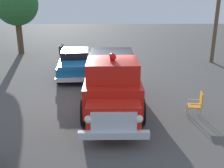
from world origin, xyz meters
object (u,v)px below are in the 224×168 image
(lawn_chair_by_car, at_px, (198,103))
(spectator_seated, at_px, (63,52))
(classic_hot_rod, at_px, (75,63))
(vintage_fire_truck, at_px, (112,81))
(utility_pole, at_px, (218,6))
(lawn_chair_near_truck, at_px, (63,53))
(oak_tree_left, at_px, (16,4))

(lawn_chair_by_car, xyz_separation_m, spectator_seated, (-9.00, -6.64, 0.11))
(classic_hot_rod, relative_size, lawn_chair_by_car, 4.38)
(vintage_fire_truck, relative_size, utility_pole, 0.82)
(lawn_chair_near_truck, distance_m, lawn_chair_by_car, 11.31)
(vintage_fire_truck, relative_size, classic_hot_rod, 1.33)
(classic_hot_rod, bearing_deg, utility_pole, 107.91)
(spectator_seated, bearing_deg, vintage_fire_truck, 22.08)
(vintage_fire_truck, relative_size, lawn_chair_near_truck, 5.83)
(vintage_fire_truck, distance_m, lawn_chair_near_truck, 8.91)
(lawn_chair_by_car, height_order, utility_pole, utility_pole)
(lawn_chair_near_truck, bearing_deg, vintage_fire_truck, 22.15)
(vintage_fire_truck, relative_size, spectator_seated, 4.61)
(vintage_fire_truck, bearing_deg, utility_pole, 137.56)
(classic_hot_rod, distance_m, oak_tree_left, 8.43)
(oak_tree_left, xyz_separation_m, utility_pole, (3.08, 14.19, -0.02))
(classic_hot_rod, distance_m, lawn_chair_near_truck, 3.67)
(classic_hot_rod, bearing_deg, vintage_fire_truck, 23.37)
(classic_hot_rod, height_order, spectator_seated, classic_hot_rod)
(vintage_fire_truck, distance_m, oak_tree_left, 13.22)
(vintage_fire_truck, xyz_separation_m, oak_tree_left, (-10.85, -7.09, 2.59))
(vintage_fire_truck, height_order, lawn_chair_near_truck, vintage_fire_truck)
(oak_tree_left, relative_size, utility_pole, 0.75)
(oak_tree_left, distance_m, utility_pole, 14.52)
(vintage_fire_truck, height_order, classic_hot_rod, vintage_fire_truck)
(spectator_seated, xyz_separation_m, oak_tree_left, (-2.73, -3.80, 3.09))
(vintage_fire_truck, xyz_separation_m, utility_pole, (-7.77, 7.10, 2.57))
(spectator_seated, bearing_deg, utility_pole, 88.05)
(vintage_fire_truck, height_order, lawn_chair_by_car, vintage_fire_truck)
(lawn_chair_near_truck, xyz_separation_m, lawn_chair_by_car, (9.12, 6.70, 0.00))
(vintage_fire_truck, bearing_deg, lawn_chair_by_car, 75.27)
(vintage_fire_truck, distance_m, utility_pole, 10.83)
(vintage_fire_truck, height_order, utility_pole, utility_pole)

